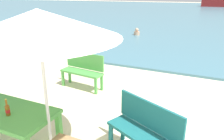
# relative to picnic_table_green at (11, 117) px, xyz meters

# --- Properties ---
(sea_water) EXTENTS (120.00, 50.00, 0.08)m
(sea_water) POSITION_rel_picnic_table_green_xyz_m (0.88, 29.81, -0.61)
(sea_water) COLOR teal
(sea_water) RESTS_ON ground_plane
(picnic_table_green) EXTENTS (1.40, 0.80, 0.76)m
(picnic_table_green) POSITION_rel_picnic_table_green_xyz_m (0.00, 0.00, 0.00)
(picnic_table_green) COLOR #4C9E47
(picnic_table_green) RESTS_ON ground_plane
(beer_bottle_amber) EXTENTS (0.07, 0.07, 0.26)m
(beer_bottle_amber) POSITION_rel_picnic_table_green_xyz_m (0.08, -0.09, 0.20)
(beer_bottle_amber) COLOR brown
(beer_bottle_amber) RESTS_ON picnic_table_green
(patio_umbrella) EXTENTS (2.10, 2.10, 2.30)m
(patio_umbrella) POSITION_rel_picnic_table_green_xyz_m (0.70, 0.06, 1.47)
(patio_umbrella) COLOR silver
(patio_umbrella) RESTS_ON ground_plane
(bench_teal_center) EXTENTS (1.24, 0.82, 0.95)m
(bench_teal_center) POSITION_rel_picnic_table_green_xyz_m (1.94, 0.75, -0.11)
(bench_teal_center) COLOR #196066
(bench_teal_center) RESTS_ON ground_plane
(bench_green_left) EXTENTS (1.23, 0.48, 0.95)m
(bench_green_left) POSITION_rel_picnic_table_green_xyz_m (-0.39, 2.75, -0.11)
(bench_green_left) COLOR #4C9E47
(bench_green_left) RESTS_ON ground_plane
(swimmer_person) EXTENTS (0.34, 0.34, 0.41)m
(swimmer_person) POSITION_rel_picnic_table_green_xyz_m (-1.46, 10.45, -0.41)
(swimmer_person) COLOR tan
(swimmer_person) RESTS_ON sea_water
(boat_cargo_ship) EXTENTS (6.66, 1.82, 2.42)m
(boat_cargo_ship) POSITION_rel_picnic_table_green_xyz_m (3.21, 41.38, 0.30)
(boat_cargo_ship) COLOR maroon
(boat_cargo_ship) RESTS_ON sea_water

